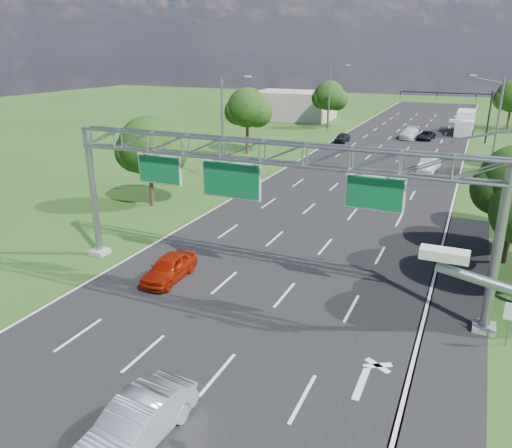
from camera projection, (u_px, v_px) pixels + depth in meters
The scene contains 21 objects.
ground at pixel (342, 200), 43.10m from camera, with size 220.00×220.00×0.00m, color #2A4A16.
road at pixel (342, 200), 43.10m from camera, with size 18.00×180.00×0.02m, color black.
road_flare at pixel (456, 306), 25.40m from camera, with size 3.00×30.00×0.02m, color black.
sign_gantry at pixel (264, 163), 25.18m from camera, with size 23.50×1.00×9.56m.
regulatory_sign at pixel (511, 316), 21.45m from camera, with size 0.60×0.08×2.10m.
traffic_signal at pixel (463, 104), 68.66m from camera, with size 12.21×0.24×7.00m.
streetlight_l_near at pixel (224, 127), 45.60m from camera, with size 2.97×0.22×10.16m.
streetlight_l_far at pixel (331, 96), 75.75m from camera, with size 2.97×0.22×10.16m.
streetlight_r_mid at pixel (495, 127), 45.52m from camera, with size 2.97×0.22×10.16m.
tree_verge_la at pixel (150, 149), 40.02m from camera, with size 5.76×4.80×7.40m.
tree_verge_lb at pixel (248, 110), 60.38m from camera, with size 5.76×4.80×8.06m.
tree_verge_lc at pixel (329, 97), 80.91m from camera, with size 5.76×4.80×7.62m.
tree_verge_re at pixel (512, 98), 77.35m from camera, with size 5.76×4.80×7.84m.
building_left at pixel (293, 105), 92.08m from camera, with size 14.00×10.00×5.00m, color #9C9483.
red_coupe at pixel (169, 268), 28.07m from camera, with size 1.69×4.21×1.43m, color #A01B07.
silver_sedan at pixel (136, 423), 16.31m from camera, with size 1.68×4.82×1.59m, color silver.
car_queue_a at pixel (410, 133), 72.61m from camera, with size 2.12×5.21×1.51m, color silver.
car_queue_b at pixel (426, 136), 71.59m from camera, with size 1.99×4.33×1.20m, color black.
car_queue_c at pixel (342, 138), 69.60m from camera, with size 1.53×3.81×1.30m, color black.
car_queue_d at pixel (429, 164), 53.05m from camera, with size 1.62×4.64×1.53m, color silver.
box_truck at pixel (465, 123), 76.80m from camera, with size 2.74×8.92×3.38m.
Camera 1 is at (10.08, -10.78, 12.36)m, focal length 35.00 mm.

